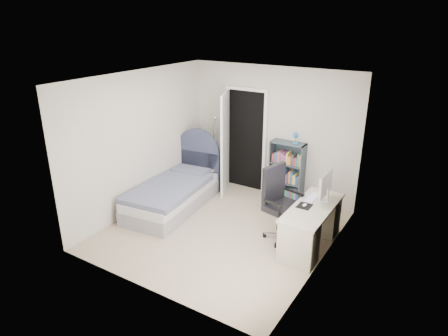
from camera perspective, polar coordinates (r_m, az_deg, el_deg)
The scene contains 8 objects.
room_shell at distance 6.20m, azimuth -0.38°, elevation 1.21°, with size 3.50×3.70×2.60m.
door at distance 7.86m, azimuth 1.20°, elevation 3.91°, with size 0.92×0.78×2.06m.
bed at distance 7.45m, azimuth -7.06°, elevation -3.41°, with size 1.19×2.15×1.27m.
nightstand at distance 8.15m, azimuth -2.24°, elevation -0.45°, with size 0.38×0.38×0.56m.
floor_lamp at distance 8.22m, azimuth -1.35°, elevation 1.56°, with size 0.21×0.21×1.49m.
bookcase at distance 7.66m, azimuth 8.97°, elevation -0.86°, with size 0.65×0.28×1.37m.
desk at distance 6.27m, azimuth 12.39°, elevation -7.89°, with size 0.56×1.40×1.15m.
office_chair at distance 6.31m, azimuth 8.03°, elevation -4.50°, with size 0.65×0.67×1.20m.
Camera 1 is at (3.12, -4.92, 3.37)m, focal length 32.00 mm.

